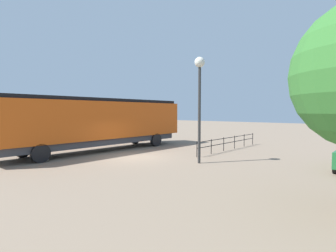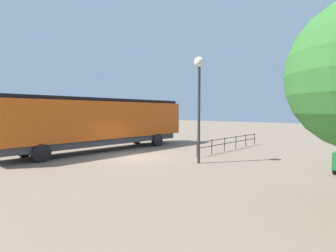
# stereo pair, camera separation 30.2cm
# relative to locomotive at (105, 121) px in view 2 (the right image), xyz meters

# --- Properties ---
(ground_plane) EXTENTS (120.00, 120.00, 0.00)m
(ground_plane) POSITION_rel_locomotive_xyz_m (4.05, -0.48, -2.22)
(ground_plane) COLOR #84705B
(locomotive) EXTENTS (2.98, 15.09, 3.92)m
(locomotive) POSITION_rel_locomotive_xyz_m (0.00, 0.00, 0.00)
(locomotive) COLOR #D15114
(locomotive) RESTS_ON ground_plane
(lamp_post) EXTENTS (0.58, 0.58, 6.02)m
(lamp_post) POSITION_rel_locomotive_xyz_m (8.35, 0.60, 2.29)
(lamp_post) COLOR #2D2D2D
(lamp_post) RESTS_ON ground_plane
(platform_fence) EXTENTS (0.05, 8.79, 1.03)m
(platform_fence) POSITION_rel_locomotive_xyz_m (7.10, 6.55, -1.55)
(platform_fence) COLOR black
(platform_fence) RESTS_ON ground_plane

